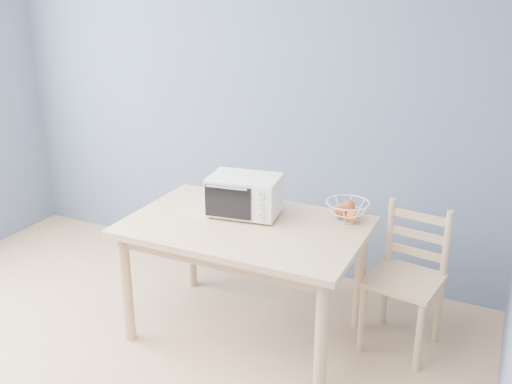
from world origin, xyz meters
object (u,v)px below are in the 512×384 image
at_px(dining_chair, 406,280).
at_px(toaster_oven, 242,194).
at_px(fruit_basket, 348,210).
at_px(dining_table, 245,239).

bearing_deg(dining_chair, toaster_oven, -159.84).
bearing_deg(fruit_basket, toaster_oven, -163.19).
bearing_deg(dining_chair, dining_table, -151.86).
xyz_separation_m(dining_table, toaster_oven, (-0.08, 0.12, 0.23)).
xyz_separation_m(fruit_basket, dining_chair, (0.38, 0.01, -0.39)).
distance_m(dining_table, toaster_oven, 0.27).
bearing_deg(dining_chair, fruit_basket, -169.22).
height_order(dining_table, fruit_basket, fruit_basket).
bearing_deg(toaster_oven, fruit_basket, 8.89).
relative_size(fruit_basket, dining_chair, 0.33).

